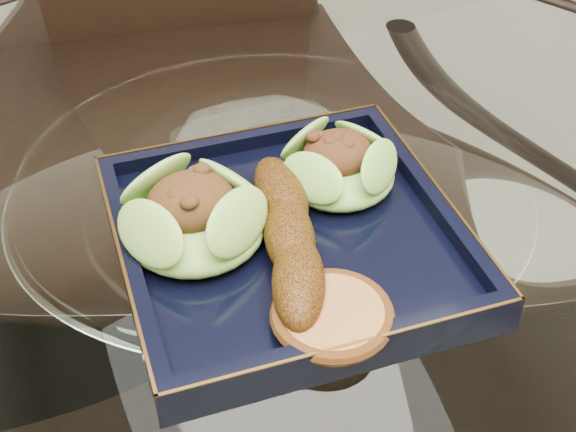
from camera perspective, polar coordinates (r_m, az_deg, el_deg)
name	(u,v)px	position (r m, az deg, el deg)	size (l,w,h in m)	color
dining_table	(274,347)	(0.81, -1.00, -9.33)	(1.13, 1.13, 0.77)	white
dining_chair	(198,175)	(1.16, -6.44, 2.93)	(0.46, 0.46, 0.91)	black
navy_plate	(288,244)	(0.66, 0.00, -1.98)	(0.27, 0.27, 0.02)	black
lettuce_wrap_left	(194,220)	(0.64, -6.69, -0.26)	(0.11, 0.11, 0.04)	#558F29
lettuce_wrap_right	(339,168)	(0.69, 3.62, 3.42)	(0.10, 0.10, 0.04)	#51932A
roasted_plantain	(289,235)	(0.62, 0.08, -1.37)	(0.19, 0.04, 0.04)	#5F340A
crumb_patty	(332,317)	(0.58, 3.17, -7.20)	(0.08, 0.08, 0.01)	#BF763F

